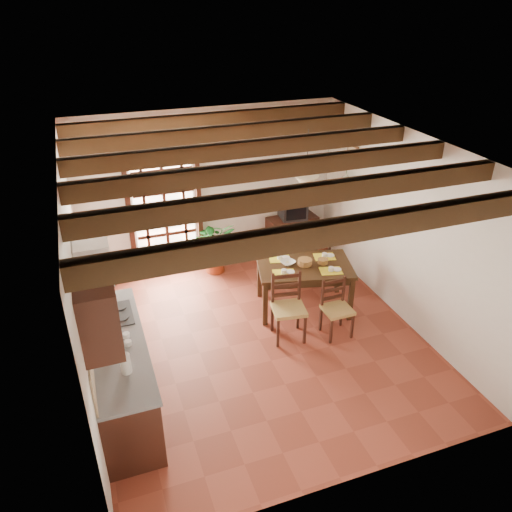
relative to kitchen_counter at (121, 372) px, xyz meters
name	(u,v)px	position (x,y,z in m)	size (l,w,h in m)	color
ground_plane	(259,340)	(1.96, 0.60, -0.47)	(5.00, 5.00, 0.00)	brown
room_shell	(259,225)	(1.96, 0.60, 1.34)	(4.52, 5.02, 2.81)	silver
ceiling_beams	(260,158)	(1.96, 0.60, 2.22)	(4.50, 4.34, 0.20)	black
french_door	(165,209)	(1.16, 3.05, 0.70)	(1.26, 0.11, 2.32)	white
kitchen_counter	(121,372)	(0.00, 0.00, 0.00)	(0.64, 2.25, 1.38)	black
upper_cabinet	(97,310)	(-0.12, -0.70, 1.38)	(0.35, 0.80, 0.70)	black
range_hood	(93,259)	(-0.09, 0.55, 1.26)	(0.38, 0.60, 0.54)	white
counter_items	(115,335)	(0.00, 0.09, 0.49)	(0.50, 1.43, 0.25)	black
dining_table	(304,271)	(2.90, 1.15, 0.19)	(1.59, 1.22, 0.77)	#301E0F
chair_near_left	(288,319)	(2.38, 0.54, -0.17)	(0.51, 0.50, 0.98)	#B08E4A
chair_near_right	(336,318)	(3.06, 0.36, -0.20)	(0.40, 0.38, 0.86)	#B08E4A
chair_far_left	(275,271)	(2.73, 1.94, -0.20)	(0.47, 0.45, 0.86)	#B08E4A
chair_far_right	(316,269)	(3.41, 1.76, -0.20)	(0.48, 0.46, 0.86)	#B08E4A
table_setting	(305,263)	(2.90, 1.15, 0.33)	(1.03, 0.68, 0.10)	yellow
table_bowl	(288,263)	(2.66, 1.26, 0.32)	(0.22, 0.22, 0.05)	white
sideboard	(292,236)	(3.42, 2.83, -0.09)	(0.91, 0.41, 0.77)	black
crt_tv	(293,208)	(3.42, 2.82, 0.49)	(0.49, 0.46, 0.39)	black
fuse_box	(290,161)	(3.46, 3.08, 1.28)	(0.25, 0.03, 0.32)	white
plant_pot	(215,265)	(1.91, 2.73, -0.36)	(0.34, 0.34, 0.21)	maroon
potted_plant	(214,242)	(1.91, 2.73, 0.10)	(1.84, 1.58, 2.05)	#144C19
wall_shelf	(345,186)	(4.10, 2.20, 1.04)	(0.20, 0.42, 0.20)	black
shelf_vase	(346,178)	(4.10, 2.20, 1.18)	(0.15, 0.15, 0.15)	#B2BFB2
shelf_flowers	(347,166)	(4.10, 2.20, 1.38)	(0.14, 0.14, 0.36)	yellow
framed_picture	(353,154)	(4.18, 2.20, 1.58)	(0.03, 0.32, 0.32)	brown
pendant_lamp	(306,180)	(2.90, 1.25, 1.60)	(0.36, 0.36, 0.84)	black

